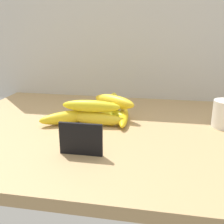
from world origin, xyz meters
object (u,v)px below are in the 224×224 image
at_px(banana_4, 112,113).
at_px(banana_5, 114,101).
at_px(banana_7, 114,101).
at_px(banana_2, 95,118).
at_px(banana_3, 123,116).
at_px(chalkboard_sign, 81,140).
at_px(banana_6, 91,106).
at_px(banana_1, 71,117).
at_px(banana_0, 113,110).

height_order(banana_4, banana_5, banana_5).
relative_size(banana_4, banana_7, 1.01).
height_order(banana_2, banana_5, banana_5).
distance_m(banana_3, banana_4, 0.05).
bearing_deg(banana_2, chalkboard_sign, -85.33).
xyz_separation_m(banana_5, banana_6, (-0.05, -0.11, 0.01)).
distance_m(banana_1, banana_5, 0.17).
bearing_deg(banana_6, banana_7, 48.94).
relative_size(chalkboard_sign, banana_1, 0.54).
distance_m(banana_0, banana_1, 0.17).
xyz_separation_m(banana_4, banana_6, (-0.06, -0.07, 0.04)).
relative_size(banana_5, banana_7, 1.22).
distance_m(banana_4, banana_5, 0.06).
xyz_separation_m(banana_1, banana_4, (0.13, 0.07, -0.00)).
bearing_deg(banana_1, banana_2, 1.80).
xyz_separation_m(chalkboard_sign, banana_6, (-0.03, 0.22, 0.02)).
bearing_deg(banana_2, banana_3, 28.69).
bearing_deg(banana_4, banana_6, -131.25).
bearing_deg(banana_3, banana_6, -155.73).
xyz_separation_m(banana_2, banana_7, (0.05, 0.07, 0.04)).
distance_m(banana_4, banana_7, 0.04).
relative_size(chalkboard_sign, banana_6, 0.57).
relative_size(banana_0, banana_3, 1.04).
bearing_deg(banana_7, chalkboard_sign, -96.32).
relative_size(banana_0, banana_2, 1.01).
bearing_deg(banana_3, banana_2, -151.31).
distance_m(chalkboard_sign, banana_1, 0.24).
bearing_deg(banana_5, banana_2, -109.89).
bearing_deg(banana_2, banana_4, 56.79).
distance_m(banana_5, banana_7, 0.04).
height_order(banana_2, banana_3, banana_2).
distance_m(banana_4, banana_6, 0.10).
bearing_deg(banana_2, banana_0, 70.92).
distance_m(chalkboard_sign, banana_3, 0.27).
xyz_separation_m(banana_4, banana_7, (0.01, 0.01, 0.04)).
bearing_deg(banana_0, banana_3, -55.06).
bearing_deg(chalkboard_sign, banana_0, 86.19).
bearing_deg(banana_0, banana_5, -2.53).
xyz_separation_m(chalkboard_sign, banana_5, (0.02, 0.33, 0.01)).
height_order(banana_5, banana_7, banana_7).
bearing_deg(banana_3, banana_5, 123.93).
relative_size(chalkboard_sign, banana_3, 0.56).
bearing_deg(banana_4, banana_7, 50.85).
distance_m(banana_0, banana_4, 0.05).
xyz_separation_m(banana_1, banana_3, (0.17, 0.05, -0.01)).
bearing_deg(banana_6, banana_2, -11.53).
height_order(banana_5, banana_6, banana_6).
distance_m(banana_3, banana_6, 0.12).
bearing_deg(banana_4, banana_3, -25.45).
height_order(banana_0, banana_1, banana_1).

